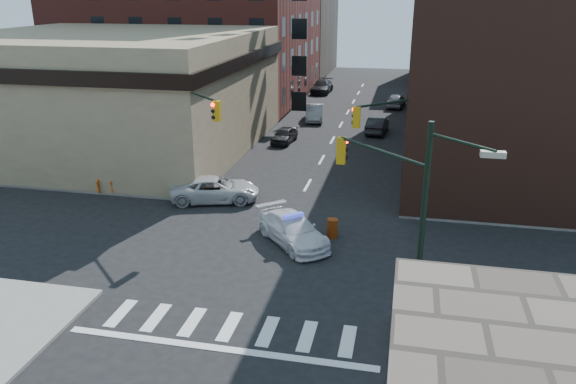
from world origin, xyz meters
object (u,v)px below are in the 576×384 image
at_px(barrel_bank, 208,192).
at_px(barricade_nw_a, 192,184).
at_px(pedestrian_b, 129,165).
at_px(barrel_road, 332,228).
at_px(pedestrian_a, 186,175).
at_px(barricade_se_a, 402,318).
at_px(parked_car_enear, 377,125).
at_px(police_car, 293,230).
at_px(parked_car_wnear, 284,135).
at_px(pickup, 215,189).
at_px(parked_car_wfar, 315,113).

bearing_deg(barrel_bank, barricade_nw_a, 149.47).
height_order(pedestrian_b, barrel_road, pedestrian_b).
relative_size(pedestrian_a, barrel_bank, 1.81).
xyz_separation_m(barrel_road, barricade_se_a, (3.71, -7.89, 0.06)).
distance_m(parked_car_enear, barrel_bank, 21.18).
xyz_separation_m(pedestrian_a, barricade_nw_a, (0.57, -0.50, -0.39)).
height_order(police_car, parked_car_wnear, police_car).
relative_size(parked_car_enear, pedestrian_b, 2.20).
xyz_separation_m(police_car, barrel_road, (1.86, 1.12, -0.22)).
height_order(pedestrian_b, barricade_se_a, pedestrian_b).
bearing_deg(barricade_se_a, barricade_nw_a, 47.50).
relative_size(parked_car_wnear, barricade_se_a, 3.42).
relative_size(pickup, parked_car_enear, 1.21).
bearing_deg(parked_car_wnear, pedestrian_a, -99.95).
xyz_separation_m(parked_car_wnear, barricade_nw_a, (-2.99, -13.39, -0.01)).
height_order(pickup, barricade_nw_a, pickup).
bearing_deg(police_car, pedestrian_a, 101.18).
height_order(police_car, pickup, pickup).
bearing_deg(barricade_se_a, pickup, 45.47).
bearing_deg(pickup, barrel_road, -132.88).
bearing_deg(parked_car_wfar, parked_car_enear, -39.41).
bearing_deg(parked_car_wfar, barricade_se_a, -82.64).
bearing_deg(parked_car_enear, pickup, 71.79).
bearing_deg(pickup, parked_car_wnear, -20.90).
relative_size(pedestrian_a, barricade_nw_a, 1.35).
distance_m(pickup, parked_car_wnear, 14.42).
height_order(parked_car_enear, pedestrian_b, pedestrian_b).
xyz_separation_m(pedestrian_a, barrel_road, (10.09, -5.30, -0.52)).
distance_m(pedestrian_b, barricade_se_a, 22.90).
bearing_deg(police_car, parked_car_enear, 42.77).
relative_size(police_car, parked_car_enear, 1.14).
height_order(pedestrian_a, barricade_nw_a, pedestrian_a).
xyz_separation_m(pickup, pedestrian_a, (-2.44, 1.49, 0.28)).
bearing_deg(barrel_road, barricade_nw_a, 153.27).
xyz_separation_m(barrel_road, barrel_bank, (-8.19, 4.01, -0.02)).
bearing_deg(pickup, police_car, -146.79).
relative_size(police_car, parked_car_wnear, 1.32).
bearing_deg(barricade_nw_a, pedestrian_b, 159.38).
distance_m(pedestrian_a, barrel_bank, 2.35).
bearing_deg(barrel_road, barrel_bank, 153.90).
height_order(parked_car_enear, barrel_road, parked_car_enear).
distance_m(pickup, parked_car_wfar, 23.41).
height_order(parked_car_wfar, pedestrian_a, pedestrian_a).
bearing_deg(barricade_nw_a, pickup, -33.25).
bearing_deg(barrel_road, parked_car_wfar, 101.35).
distance_m(barrel_road, barrel_bank, 9.12).
height_order(parked_car_wnear, parked_car_enear, parked_car_enear).
bearing_deg(parked_car_wnear, parked_car_wfar, 88.56).
xyz_separation_m(police_car, barricade_se_a, (5.56, -6.77, -0.16)).
distance_m(pickup, parked_car_enear, 21.14).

